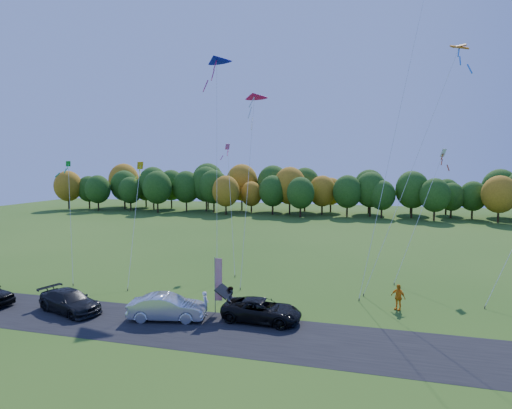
% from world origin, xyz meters
% --- Properties ---
extents(ground, '(160.00, 160.00, 0.00)m').
position_xyz_m(ground, '(0.00, 0.00, 0.00)').
color(ground, '#2B5315').
extents(asphalt_strip, '(90.00, 6.00, 0.01)m').
position_xyz_m(asphalt_strip, '(0.00, -4.00, 0.01)').
color(asphalt_strip, black).
rests_on(asphalt_strip, ground).
extents(tree_line, '(116.00, 12.00, 10.00)m').
position_xyz_m(tree_line, '(0.00, 55.00, 0.00)').
color(tree_line, '#1E4711').
rests_on(tree_line, ground).
extents(black_suv, '(5.41, 2.71, 1.47)m').
position_xyz_m(black_suv, '(2.37, -1.68, 0.73)').
color(black_suv, black).
rests_on(black_suv, ground).
extents(silver_sedan, '(5.34, 2.78, 1.67)m').
position_xyz_m(silver_sedan, '(-3.86, -2.99, 0.84)').
color(silver_sedan, silver).
rests_on(silver_sedan, ground).
extents(dark_truck_a, '(5.62, 3.61, 1.51)m').
position_xyz_m(dark_truck_a, '(-11.18, -3.41, 0.76)').
color(dark_truck_a, black).
rests_on(dark_truck_a, ground).
extents(person_tailgate_a, '(0.52, 0.69, 1.73)m').
position_xyz_m(person_tailgate_a, '(-1.57, -1.82, 0.87)').
color(person_tailgate_a, white).
rests_on(person_tailgate_a, ground).
extents(person_tailgate_b, '(1.16, 1.20, 1.94)m').
position_xyz_m(person_tailgate_b, '(0.02, -0.98, 0.97)').
color(person_tailgate_b, gray).
rests_on(person_tailgate_b, ground).
extents(person_east, '(1.16, 1.02, 1.88)m').
position_xyz_m(person_east, '(11.33, 2.73, 0.94)').
color(person_east, orange).
rests_on(person_east, ground).
extents(feather_flag, '(0.52, 0.16, 4.00)m').
position_xyz_m(feather_flag, '(-0.94, -1.05, 2.44)').
color(feather_flag, '#999999').
rests_on(feather_flag, ground).
extents(kite_delta_blue, '(4.56, 9.98, 23.14)m').
position_xyz_m(kite_delta_blue, '(-4.99, 10.09, 11.26)').
color(kite_delta_blue, '#4C3F33').
rests_on(kite_delta_blue, ground).
extents(kite_parafoil_orange, '(7.94, 12.51, 29.39)m').
position_xyz_m(kite_parafoil_orange, '(11.56, 9.91, 14.45)').
color(kite_parafoil_orange, '#4C3F33').
rests_on(kite_parafoil_orange, ground).
extents(kite_delta_red, '(2.53, 9.31, 18.60)m').
position_xyz_m(kite_delta_red, '(-1.44, 8.82, 9.61)').
color(kite_delta_red, '#4C3F33').
rests_on(kite_delta_red, ground).
extents(kite_parafoil_rainbow, '(8.85, 6.40, 20.76)m').
position_xyz_m(kite_parafoil_rainbow, '(12.68, 8.18, 10.24)').
color(kite_parafoil_rainbow, '#4C3F33').
rests_on(kite_parafoil_rainbow, ground).
extents(kite_diamond_yellow, '(3.59, 8.11, 11.04)m').
position_xyz_m(kite_diamond_yellow, '(-11.33, 5.52, 5.26)').
color(kite_diamond_yellow, '#4C3F33').
rests_on(kite_diamond_yellow, ground).
extents(kite_diamond_green, '(3.48, 4.19, 10.97)m').
position_xyz_m(kite_diamond_green, '(-16.65, 3.65, 5.35)').
color(kite_diamond_green, '#4C3F33').
rests_on(kite_diamond_green, ground).
extents(kite_diamond_white, '(5.22, 6.45, 12.27)m').
position_xyz_m(kite_diamond_white, '(13.88, 11.86, 5.87)').
color(kite_diamond_white, '#4C3F33').
rests_on(kite_diamond_white, ground).
extents(kite_diamond_pink, '(3.87, 8.51, 13.00)m').
position_xyz_m(kite_diamond_pink, '(-4.13, 11.79, 6.29)').
color(kite_diamond_pink, '#4C3F33').
rests_on(kite_diamond_pink, ground).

